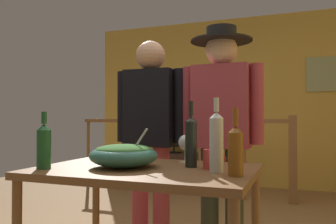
{
  "coord_description": "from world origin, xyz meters",
  "views": [
    {
      "loc": [
        0.89,
        -2.37,
        1.05
      ],
      "look_at": [
        0.09,
        -0.25,
        1.09
      ],
      "focal_mm": 36.97,
      "sensor_mm": 36.0,
      "label": 1
    }
  ],
  "objects_px": {
    "flat_screen_tv": "(173,137)",
    "serving_table": "(146,182)",
    "wine_bottle_clear": "(216,141)",
    "mug_red": "(211,159)",
    "stair_railing": "(214,146)",
    "wine_bottle_amber": "(236,149)",
    "wine_bottle_green": "(44,145)",
    "salad_bowl": "(124,154)",
    "person_standing_right": "(222,121)",
    "tv_console": "(174,169)",
    "wine_glass": "(185,144)",
    "framed_picture": "(325,74)",
    "mug_blue": "(128,152)",
    "wine_bottle_dark": "(191,140)",
    "person_standing_left": "(151,127)"
  },
  "relations": [
    {
      "from": "stair_railing",
      "to": "wine_bottle_clear",
      "type": "distance_m",
      "value": 2.91
    },
    {
      "from": "salad_bowl",
      "to": "person_standing_right",
      "type": "distance_m",
      "value": 0.86
    },
    {
      "from": "framed_picture",
      "to": "stair_railing",
      "type": "xyz_separation_m",
      "value": [
        -1.42,
        -0.88,
        -1.01
      ]
    },
    {
      "from": "serving_table",
      "to": "salad_bowl",
      "type": "distance_m",
      "value": 0.2
    },
    {
      "from": "salad_bowl",
      "to": "person_standing_right",
      "type": "height_order",
      "value": "person_standing_right"
    },
    {
      "from": "framed_picture",
      "to": "mug_blue",
      "type": "relative_size",
      "value": 4.21
    },
    {
      "from": "wine_bottle_green",
      "to": "wine_bottle_dark",
      "type": "bearing_deg",
      "value": 25.52
    },
    {
      "from": "flat_screen_tv",
      "to": "serving_table",
      "type": "relative_size",
      "value": 0.43
    },
    {
      "from": "wine_bottle_green",
      "to": "wine_bottle_clear",
      "type": "bearing_deg",
      "value": 12.81
    },
    {
      "from": "person_standing_left",
      "to": "flat_screen_tv",
      "type": "bearing_deg",
      "value": -74.35
    },
    {
      "from": "flat_screen_tv",
      "to": "serving_table",
      "type": "bearing_deg",
      "value": -72.58
    },
    {
      "from": "mug_blue",
      "to": "mug_red",
      "type": "xyz_separation_m",
      "value": [
        0.63,
        -0.24,
        0.01
      ]
    },
    {
      "from": "salad_bowl",
      "to": "wine_glass",
      "type": "height_order",
      "value": "salad_bowl"
    },
    {
      "from": "wine_bottle_clear",
      "to": "person_standing_right",
      "type": "height_order",
      "value": "person_standing_right"
    },
    {
      "from": "serving_table",
      "to": "wine_glass",
      "type": "height_order",
      "value": "wine_glass"
    },
    {
      "from": "serving_table",
      "to": "wine_bottle_clear",
      "type": "height_order",
      "value": "wine_bottle_clear"
    },
    {
      "from": "wine_bottle_amber",
      "to": "wine_bottle_clear",
      "type": "bearing_deg",
      "value": 146.24
    },
    {
      "from": "tv_console",
      "to": "person_standing_left",
      "type": "height_order",
      "value": "person_standing_left"
    },
    {
      "from": "stair_railing",
      "to": "tv_console",
      "type": "height_order",
      "value": "stair_railing"
    },
    {
      "from": "flat_screen_tv",
      "to": "salad_bowl",
      "type": "bearing_deg",
      "value": -74.6
    },
    {
      "from": "serving_table",
      "to": "person_standing_right",
      "type": "xyz_separation_m",
      "value": [
        0.28,
        0.71,
        0.34
      ]
    },
    {
      "from": "wine_bottle_amber",
      "to": "person_standing_left",
      "type": "xyz_separation_m",
      "value": [
        -0.8,
        0.82,
        0.08
      ]
    },
    {
      "from": "flat_screen_tv",
      "to": "wine_bottle_dark",
      "type": "height_order",
      "value": "wine_bottle_dark"
    },
    {
      "from": "flat_screen_tv",
      "to": "wine_glass",
      "type": "bearing_deg",
      "value": -68.74
    },
    {
      "from": "salad_bowl",
      "to": "wine_bottle_clear",
      "type": "relative_size",
      "value": 1.01
    },
    {
      "from": "framed_picture",
      "to": "wine_glass",
      "type": "height_order",
      "value": "framed_picture"
    },
    {
      "from": "wine_bottle_amber",
      "to": "person_standing_right",
      "type": "distance_m",
      "value": 0.86
    },
    {
      "from": "tv_console",
      "to": "wine_glass",
      "type": "bearing_deg",
      "value": -68.94
    },
    {
      "from": "stair_railing",
      "to": "flat_screen_tv",
      "type": "relative_size",
      "value": 5.93
    },
    {
      "from": "framed_picture",
      "to": "stair_railing",
      "type": "relative_size",
      "value": 0.16
    },
    {
      "from": "wine_bottle_amber",
      "to": "salad_bowl",
      "type": "bearing_deg",
      "value": 173.24
    },
    {
      "from": "wine_bottle_amber",
      "to": "mug_blue",
      "type": "xyz_separation_m",
      "value": [
        -0.8,
        0.43,
        -0.08
      ]
    },
    {
      "from": "wine_bottle_clear",
      "to": "mug_red",
      "type": "xyz_separation_m",
      "value": [
        -0.05,
        0.11,
        -0.11
      ]
    },
    {
      "from": "wine_bottle_dark",
      "to": "person_standing_right",
      "type": "distance_m",
      "value": 0.61
    },
    {
      "from": "wine_bottle_clear",
      "to": "mug_red",
      "type": "bearing_deg",
      "value": 115.11
    },
    {
      "from": "tv_console",
      "to": "flat_screen_tv",
      "type": "height_order",
      "value": "flat_screen_tv"
    },
    {
      "from": "wine_glass",
      "to": "wine_bottle_amber",
      "type": "bearing_deg",
      "value": -45.83
    },
    {
      "from": "wine_bottle_amber",
      "to": "wine_bottle_green",
      "type": "xyz_separation_m",
      "value": [
        -1.02,
        -0.13,
        0.0
      ]
    },
    {
      "from": "mug_red",
      "to": "person_standing_right",
      "type": "bearing_deg",
      "value": 97.07
    },
    {
      "from": "framed_picture",
      "to": "flat_screen_tv",
      "type": "bearing_deg",
      "value": -171.71
    },
    {
      "from": "tv_console",
      "to": "salad_bowl",
      "type": "distance_m",
      "value": 3.59
    },
    {
      "from": "serving_table",
      "to": "person_standing_right",
      "type": "distance_m",
      "value": 0.83
    },
    {
      "from": "framed_picture",
      "to": "serving_table",
      "type": "height_order",
      "value": "framed_picture"
    },
    {
      "from": "wine_glass",
      "to": "person_standing_right",
      "type": "bearing_deg",
      "value": 72.43
    },
    {
      "from": "wine_bottle_amber",
      "to": "wine_bottle_dark",
      "type": "xyz_separation_m",
      "value": [
        -0.29,
        0.22,
        0.02
      ]
    },
    {
      "from": "serving_table",
      "to": "wine_glass",
      "type": "relative_size",
      "value": 6.91
    },
    {
      "from": "person_standing_right",
      "to": "tv_console",
      "type": "bearing_deg",
      "value": -62.91
    },
    {
      "from": "wine_bottle_clear",
      "to": "mug_blue",
      "type": "bearing_deg",
      "value": 152.51
    },
    {
      "from": "wine_glass",
      "to": "wine_bottle_amber",
      "type": "xyz_separation_m",
      "value": [
        0.38,
        -0.39,
        0.01
      ]
    },
    {
      "from": "serving_table",
      "to": "salad_bowl",
      "type": "bearing_deg",
      "value": -163.36
    }
  ]
}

